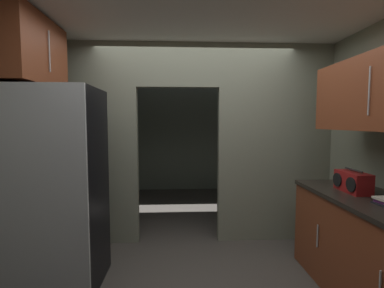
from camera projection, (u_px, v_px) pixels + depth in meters
kitchen_overhead_slab at (201, 13)px, 2.64m from camera, size 3.97×6.52×0.06m
kitchen_partition at (200, 138)px, 3.62m from camera, size 3.57×0.12×2.57m
adjoining_room_shell at (189, 136)px, 5.61m from camera, size 3.57×2.93×2.57m
refrigerator at (55, 189)px, 2.61m from camera, size 0.83×0.74×1.88m
lower_cabinet_run at (383, 258)px, 2.26m from camera, size 0.68×1.88×0.91m
upper_cabinet_fridgeside at (30, 51)px, 2.60m from camera, size 0.36×0.92×0.64m
boombox at (353, 182)px, 2.60m from camera, size 0.18×0.36×0.22m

